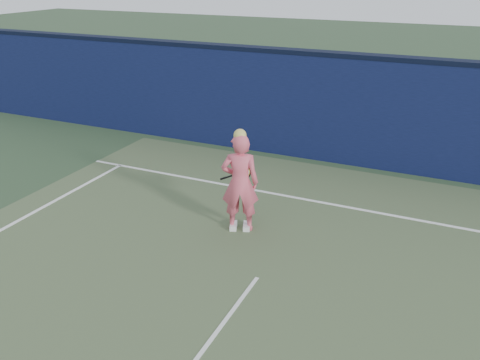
% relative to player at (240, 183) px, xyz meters
% --- Properties ---
extents(ground, '(80.00, 80.00, 0.00)m').
position_rel_player_xyz_m(ground, '(0.90, -2.34, -0.91)').
color(ground, '#2C4329').
rests_on(ground, ground).
extents(backstop_wall, '(24.00, 0.40, 2.50)m').
position_rel_player_xyz_m(backstop_wall, '(0.90, 4.16, 0.34)').
color(backstop_wall, '#0C1336').
rests_on(backstop_wall, ground).
extents(wall_cap, '(24.00, 0.42, 0.10)m').
position_rel_player_xyz_m(wall_cap, '(0.90, 4.16, 1.64)').
color(wall_cap, black).
rests_on(wall_cap, backstop_wall).
extents(player, '(0.77, 0.64, 1.89)m').
position_rel_player_xyz_m(player, '(0.00, 0.00, 0.00)').
color(player, '#DE566B').
rests_on(player, ground).
extents(racket, '(0.51, 0.36, 0.32)m').
position_rel_player_xyz_m(racket, '(-0.16, 0.44, -0.01)').
color(racket, black).
rests_on(racket, ground).
extents(court_lines, '(11.00, 12.04, 0.01)m').
position_rel_player_xyz_m(court_lines, '(0.90, -2.67, -0.90)').
color(court_lines, white).
rests_on(court_lines, court_surface).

